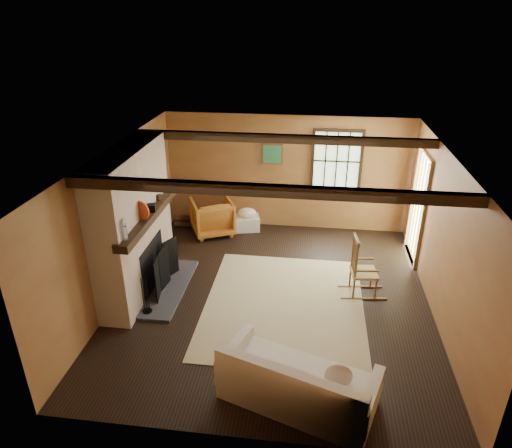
% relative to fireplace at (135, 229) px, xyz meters
% --- Properties ---
extents(ground, '(5.50, 5.50, 0.00)m').
position_rel_fireplace_xyz_m(ground, '(2.23, 0.00, -1.10)').
color(ground, black).
rests_on(ground, ground).
extents(room_envelope, '(5.02, 5.52, 2.44)m').
position_rel_fireplace_xyz_m(room_envelope, '(2.45, 0.26, 0.53)').
color(room_envelope, olive).
rests_on(room_envelope, ground).
extents(fireplace, '(1.02, 2.30, 2.40)m').
position_rel_fireplace_xyz_m(fireplace, '(0.00, 0.00, 0.00)').
color(fireplace, '#A45F3F').
rests_on(fireplace, ground).
extents(rug, '(2.50, 3.00, 0.01)m').
position_rel_fireplace_xyz_m(rug, '(2.43, -0.20, -1.10)').
color(rug, tan).
rests_on(rug, ground).
extents(rocking_chair, '(0.79, 0.47, 1.04)m').
position_rel_fireplace_xyz_m(rocking_chair, '(3.64, 0.30, -0.67)').
color(rocking_chair, tan).
rests_on(rocking_chair, ground).
extents(sofa, '(1.99, 1.35, 0.74)m').
position_rel_fireplace_xyz_m(sofa, '(2.72, -2.17, -0.84)').
color(sofa, silver).
rests_on(sofa, ground).
extents(firewood_pile, '(0.73, 0.13, 0.27)m').
position_rel_fireplace_xyz_m(firewood_pile, '(0.22, 2.40, -0.97)').
color(firewood_pile, brown).
rests_on(firewood_pile, ground).
extents(laundry_basket, '(0.57, 0.49, 0.30)m').
position_rel_fireplace_xyz_m(laundry_basket, '(1.44, 2.45, -0.95)').
color(laundry_basket, white).
rests_on(laundry_basket, ground).
extents(basket_pillow, '(0.44, 0.39, 0.19)m').
position_rel_fireplace_xyz_m(basket_pillow, '(1.44, 2.45, -0.71)').
color(basket_pillow, silver).
rests_on(basket_pillow, laundry_basket).
extents(armchair, '(1.08, 1.09, 0.75)m').
position_rel_fireplace_xyz_m(armchair, '(0.74, 2.19, -0.73)').
color(armchair, '#BF6026').
rests_on(armchair, ground).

